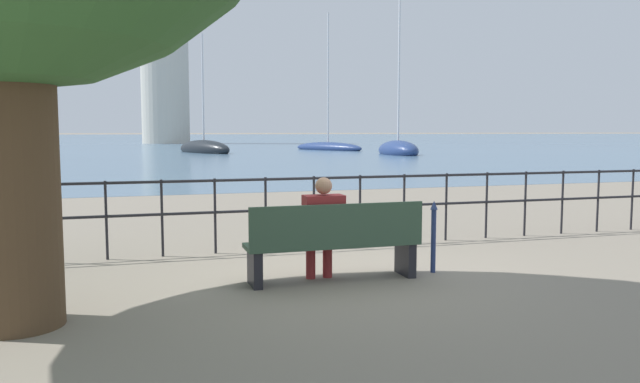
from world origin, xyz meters
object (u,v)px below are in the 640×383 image
Objects in this scene: seated_person_left at (323,224)px; sailboat_1 at (328,147)px; sailboat_2 at (398,149)px; sailboat_4 at (204,149)px; closed_umbrella at (434,233)px; harbor_lighthouse at (164,44)px; park_bench at (335,243)px.

seated_person_left is 0.10× the size of sailboat_1.
sailboat_2 is (1.54, -11.65, 0.08)m from sailboat_1.
sailboat_4 is at bearing 85.26° from seated_person_left.
seated_person_left is at bearing -132.82° from sailboat_1.
sailboat_1 reaches higher than closed_umbrella.
closed_umbrella is at bearing -91.03° from harbor_lighthouse.
closed_umbrella is at bearing -112.27° from sailboat_2.
sailboat_2 reaches higher than sailboat_4.
sailboat_2 is 49.90m from harbor_lighthouse.
sailboat_2 reaches higher than closed_umbrella.
park_bench is 1.69× the size of seated_person_left.
seated_person_left is 81.75m from harbor_lighthouse.
park_bench is 0.07× the size of harbor_lighthouse.
harbor_lighthouse reaches higher than seated_person_left.
closed_umbrella is (1.40, 0.01, -0.17)m from seated_person_left.
harbor_lighthouse reaches higher than park_bench.
seated_person_left is 0.04× the size of harbor_lighthouse.
harbor_lighthouse is at bearing 107.57° from sailboat_2.
sailboat_4 reaches higher than seated_person_left.
park_bench is at bearing -176.13° from closed_umbrella.
seated_person_left is at bearing -92.02° from harbor_lighthouse.
harbor_lighthouse is (2.73, 80.79, 12.90)m from park_bench.
park_bench is 0.26m from seated_person_left.
sailboat_2 reaches higher than seated_person_left.
park_bench is at bearing -115.36° from sailboat_4.
sailboat_4 is at bearing -88.98° from harbor_lighthouse.
sailboat_1 is at bearing 98.78° from sailboat_2.
closed_umbrella is 0.03× the size of harbor_lighthouse.
harbor_lighthouse is at bearing 88.07° from park_bench.
harbor_lighthouse is at bearing 87.98° from seated_person_left.
sailboat_2 reaches higher than park_bench.
sailboat_1 reaches higher than sailboat_4.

